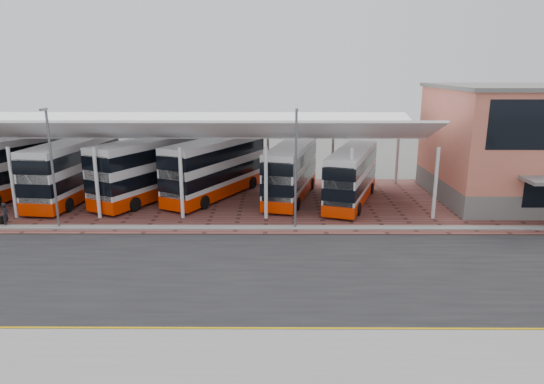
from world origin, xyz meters
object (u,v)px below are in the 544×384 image
object	(u,v)px
bus_5	(352,177)
pedestrian	(6,214)
bus_2	(153,169)
bus_3	(216,168)
bus_1	(75,170)
bus_0	(20,166)
bus_4	(291,172)

from	to	relation	value
bus_5	pedestrian	distance (m)	25.20
bus_2	bus_3	distance (m)	5.14
bus_1	bus_3	distance (m)	11.51
bus_0	bus_1	xyz separation A→B (m)	(5.12, -1.25, -0.06)
pedestrian	bus_2	bearing A→B (deg)	-59.94
bus_4	bus_5	xyz separation A→B (m)	(4.75, -1.41, -0.07)
bus_4	pedestrian	world-z (taller)	bus_4
bus_3	bus_5	distance (m)	11.15
bus_1	bus_3	xyz separation A→B (m)	(11.48, 0.80, 0.00)
bus_1	pedestrian	size ratio (longest dim) A/B	7.28
bus_1	bus_2	xyz separation A→B (m)	(6.37, 0.28, 0.07)
pedestrian	bus_4	bearing A→B (deg)	-81.07
bus_4	bus_2	bearing A→B (deg)	-166.58
bus_1	bus_2	distance (m)	6.38
bus_5	pedestrian	world-z (taller)	bus_5
pedestrian	bus_0	bearing A→B (deg)	8.48
bus_1	bus_0	bearing A→B (deg)	172.71
bus_5	bus_3	bearing A→B (deg)	-170.90
bus_0	bus_1	bearing A→B (deg)	8.36
bus_1	bus_3	size ratio (longest dim) A/B	1.02
bus_3	bus_4	distance (m)	6.25
bus_0	bus_5	distance (m)	27.68
bus_2	bus_1	bearing A→B (deg)	-149.98
bus_4	pedestrian	distance (m)	21.09
bus_1	bus_4	bearing A→B (deg)	7.33
bus_0	bus_5	xyz separation A→B (m)	(27.57, -2.39, -0.32)
bus_1	bus_3	bearing A→B (deg)	10.45
bus_1	bus_5	world-z (taller)	bus_1
bus_3	bus_5	xyz separation A→B (m)	(10.97, -1.94, -0.26)
bus_0	bus_1	size ratio (longest dim) A/B	1.02
bus_0	bus_5	size ratio (longest dim) A/B	1.14
pedestrian	bus_3	bearing A→B (deg)	-71.10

